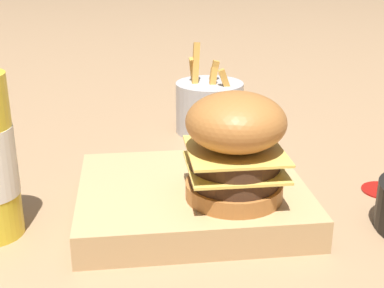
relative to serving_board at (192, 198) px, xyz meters
name	(u,v)px	position (x,y,z in m)	size (l,w,h in m)	color
ground_plane	(233,226)	(0.04, -0.04, -0.02)	(6.00, 6.00, 0.00)	#9E7A56
serving_board	(192,198)	(0.00, 0.00, 0.00)	(0.26, 0.22, 0.04)	tan
burger	(239,147)	(0.05, -0.04, 0.08)	(0.11, 0.11, 0.12)	#AD6B33
fries_basket	(209,106)	(0.07, 0.29, 0.03)	(0.11, 0.11, 0.15)	#B7B7BC
ketchup_puddle	(382,190)	(0.25, 0.03, -0.02)	(0.05, 0.05, 0.00)	#9E140F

